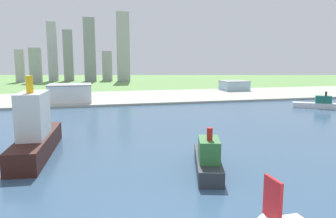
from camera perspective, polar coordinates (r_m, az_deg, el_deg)
name	(u,v)px	position (r m, az deg, el deg)	size (l,w,h in m)	color
ground_plane	(120,130)	(242.21, -8.30, -3.68)	(2400.00, 2400.00, 0.00)	#64934D
water_bay	(131,153)	(184.43, -6.39, -7.63)	(840.00, 360.00, 0.15)	#385675
industrial_pier	(105,98)	(429.04, -10.89, 1.90)	(840.00, 140.00, 2.50)	#A4A898
cargo_ship	(36,133)	(189.23, -21.94, -3.89)	(20.51, 74.57, 43.24)	#381914
ferry_boat	(317,104)	(376.04, 24.41, 0.86)	(40.19, 30.78, 17.59)	white
container_barge	(208,159)	(154.24, 6.92, -8.58)	(23.30, 47.35, 22.18)	#2D3338
warehouse_main	(70,93)	(391.36, -16.60, 2.69)	(47.70, 36.71, 20.04)	white
warehouse_annex	(234,85)	(518.19, 11.38, 4.02)	(38.87, 33.93, 14.68)	#99BCD1
distant_skyline	(79,55)	(764.32, -15.14, 9.08)	(241.84, 60.61, 151.42)	#B2AFB2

